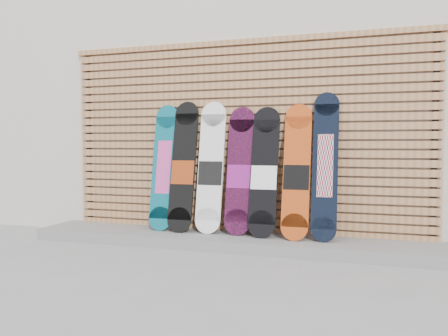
% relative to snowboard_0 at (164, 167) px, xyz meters
% --- Properties ---
extents(ground, '(80.00, 80.00, 0.00)m').
position_rel_snowboard_0_xyz_m(ground, '(1.04, -0.80, -0.85)').
color(ground, gray).
rests_on(ground, ground).
extents(building, '(12.00, 5.00, 3.60)m').
position_rel_snowboard_0_xyz_m(building, '(1.54, 2.70, 0.95)').
color(building, beige).
rests_on(building, ground).
extents(concrete_step, '(4.60, 0.70, 0.12)m').
position_rel_snowboard_0_xyz_m(concrete_step, '(0.89, -0.12, -0.79)').
color(concrete_step, slate).
rests_on(concrete_step, ground).
extents(slat_wall, '(4.26, 0.08, 2.29)m').
position_rel_snowboard_0_xyz_m(slat_wall, '(0.89, 0.17, 0.36)').
color(slat_wall, '#A36D44').
rests_on(slat_wall, ground).
extents(snowboard_0, '(0.28, 0.30, 1.46)m').
position_rel_snowboard_0_xyz_m(snowboard_0, '(0.00, 0.00, 0.00)').
color(snowboard_0, '#0B5E70').
rests_on(snowboard_0, concrete_step).
extents(snowboard_1, '(0.29, 0.33, 1.49)m').
position_rel_snowboard_0_xyz_m(snowboard_1, '(0.25, -0.02, 0.01)').
color(snowboard_1, black).
rests_on(snowboard_1, concrete_step).
extents(snowboard_2, '(0.29, 0.30, 1.48)m').
position_rel_snowboard_0_xyz_m(snowboard_2, '(0.58, -0.00, 0.00)').
color(snowboard_2, white).
rests_on(snowboard_2, concrete_step).
extents(snowboard_3, '(0.29, 0.29, 1.42)m').
position_rel_snowboard_0_xyz_m(snowboard_3, '(0.92, 0.00, -0.03)').
color(snowboard_3, black).
rests_on(snowboard_3, concrete_step).
extents(snowboard_4, '(0.30, 0.35, 1.41)m').
position_rel_snowboard_0_xyz_m(snowboard_4, '(1.20, -0.03, -0.04)').
color(snowboard_4, black).
rests_on(snowboard_4, concrete_step).
extents(snowboard_5, '(0.28, 0.38, 1.43)m').
position_rel_snowboard_0_xyz_m(snowboard_5, '(1.55, -0.04, -0.02)').
color(snowboard_5, '#BB4314').
rests_on(snowboard_5, concrete_step).
extents(snowboard_6, '(0.26, 0.35, 1.55)m').
position_rel_snowboard_0_xyz_m(snowboard_6, '(1.84, -0.03, 0.04)').
color(snowboard_6, black).
rests_on(snowboard_6, concrete_step).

